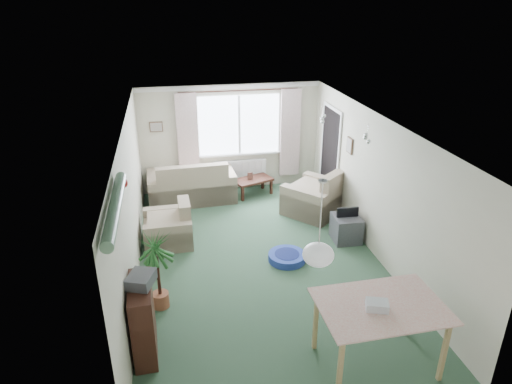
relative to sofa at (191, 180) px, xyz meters
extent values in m
plane|color=#2E4C36|center=(0.95, -2.75, -0.46)|extent=(6.50, 6.50, 0.00)
cube|color=white|center=(1.15, 0.48, 1.04)|extent=(1.80, 0.03, 1.30)
cube|color=black|center=(1.15, 0.40, 1.81)|extent=(2.60, 0.03, 0.03)
cube|color=beige|center=(0.00, 0.38, 0.81)|extent=(0.45, 0.08, 2.00)
cube|color=beige|center=(2.30, 0.38, 0.81)|extent=(0.45, 0.08, 2.00)
cube|color=white|center=(1.15, 0.44, -0.06)|extent=(1.20, 0.10, 0.55)
cube|color=black|center=(2.93, -0.55, 0.54)|extent=(0.03, 0.95, 2.00)
sphere|color=white|center=(1.15, -5.05, 1.02)|extent=(0.36, 0.36, 0.36)
cylinder|color=#196626|center=(-0.97, -5.05, 1.82)|extent=(1.60, 1.60, 0.12)
sphere|color=silver|center=(2.25, -1.85, 1.76)|extent=(0.20, 0.20, 0.20)
sphere|color=silver|center=(2.55, -3.05, 1.76)|extent=(0.20, 0.20, 0.20)
cube|color=brown|center=(-0.65, 0.48, 1.09)|extent=(0.28, 0.03, 0.22)
cube|color=brown|center=(2.93, -1.55, 1.09)|extent=(0.03, 0.24, 0.30)
cube|color=#C6AD96|center=(0.00, 0.00, 0.00)|extent=(1.89, 1.05, 0.93)
cube|color=#B9B08C|center=(2.42, -1.14, 0.01)|extent=(1.45, 1.45, 0.94)
cube|color=#B9B38C|center=(-0.55, -1.80, -0.07)|extent=(0.86, 0.90, 0.79)
cube|color=black|center=(1.36, 0.00, -0.27)|extent=(0.95, 0.73, 0.38)
cube|color=brown|center=(1.30, 0.00, -0.01)|extent=(0.12, 0.02, 0.16)
cube|color=black|center=(-0.89, -4.55, 0.03)|extent=(0.30, 0.82, 0.99)
cube|color=#404046|center=(-0.86, -4.53, 0.60)|extent=(0.38, 0.42, 0.14)
cylinder|color=#1B4F21|center=(-0.70, -3.67, 0.14)|extent=(0.68, 0.68, 1.21)
cube|color=tan|center=(1.86, -5.31, -0.04)|extent=(1.38, 0.93, 0.85)
cube|color=silver|center=(1.78, -5.37, 0.45)|extent=(0.30, 0.25, 0.12)
cube|color=#323135|center=(2.65, -2.36, -0.22)|extent=(0.50, 0.55, 0.48)
cylinder|color=#212096|center=(1.41, -2.83, -0.40)|extent=(0.69, 0.69, 0.13)
camera|label=1|loc=(-0.40, -9.25, 3.73)|focal=32.00mm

